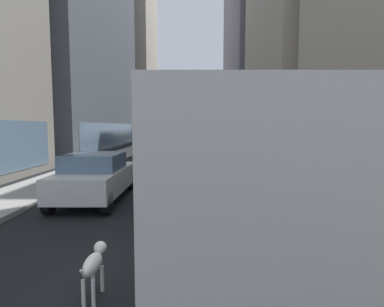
{
  "coord_description": "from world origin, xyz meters",
  "views": [
    {
      "loc": [
        0.48,
        -4.75,
        2.54
      ],
      "look_at": [
        0.48,
        7.83,
        1.4
      ],
      "focal_mm": 28.48,
      "sensor_mm": 36.0,
      "label": 1
    }
  ],
  "objects": [
    {
      "name": "car_grey_wagon",
      "position": [
        2.8,
        16.88,
        0.82
      ],
      "size": [
        1.9,
        4.29,
        1.62
      ],
      "color": "slate",
      "rests_on": "ground"
    },
    {
      "name": "sidewalk_left",
      "position": [
        -5.7,
        35.0,
        0.07
      ],
      "size": [
        2.4,
        110.0,
        0.15
      ],
      "primitive_type": "cube",
      "color": "gray",
      "rests_on": "ground"
    },
    {
      "name": "sidewalk_right",
      "position": [
        5.7,
        35.0,
        0.07
      ],
      "size": [
        2.4,
        110.0,
        0.15
      ],
      "primitive_type": "cube",
      "color": "#9E9991",
      "rests_on": "ground"
    },
    {
      "name": "car_white_van",
      "position": [
        -2.8,
        5.53,
        0.82
      ],
      "size": [
        1.89,
        4.36,
        1.62
      ],
      "color": "silver",
      "rests_on": "ground"
    },
    {
      "name": "car_red_coupe",
      "position": [
        2.8,
        38.2,
        0.83
      ],
      "size": [
        1.91,
        4.6,
        1.62
      ],
      "color": "red",
      "rests_on": "ground"
    },
    {
      "name": "building_right_mid",
      "position": [
        11.9,
        26.41,
        12.43
      ],
      "size": [
        9.5,
        16.29,
        24.88
      ],
      "color": "#B2A893",
      "rests_on": "ground"
    },
    {
      "name": "ground_plane",
      "position": [
        0.0,
        35.0,
        0.0
      ],
      "size": [
        120.0,
        120.0,
        0.0
      ],
      "primitive_type": "plane",
      "color": "black"
    },
    {
      "name": "building_left_mid",
      "position": [
        -11.9,
        27.21,
        12.54
      ],
      "size": [
        8.82,
        23.26,
        25.11
      ],
      "color": "#4C515B",
      "rests_on": "ground"
    },
    {
      "name": "dalmatian_dog",
      "position": [
        -0.97,
        -0.41,
        0.51
      ],
      "size": [
        0.22,
        0.96,
        0.72
      ],
      "color": "white",
      "rests_on": "ground"
    },
    {
      "name": "building_right_far",
      "position": [
        11.9,
        45.85,
        14.04
      ],
      "size": [
        10.59,
        20.56,
        28.09
      ],
      "color": "slate",
      "rests_on": "ground"
    },
    {
      "name": "car_blue_hatchback",
      "position": [
        -1.2,
        45.48,
        0.82
      ],
      "size": [
        1.93,
        4.0,
        1.62
      ],
      "color": "#4C6BB7",
      "rests_on": "ground"
    },
    {
      "name": "pedestrian_in_coat",
      "position": [
        6.11,
        5.78,
        1.01
      ],
      "size": [
        0.34,
        0.34,
        1.69
      ],
      "color": "#1E1E2D",
      "rests_on": "sidewalk_right"
    },
    {
      "name": "building_left_far",
      "position": [
        -11.9,
        48.58,
        17.0
      ],
      "size": [
        11.31,
        14.81,
        34.02
      ],
      "color": "#B2A893",
      "rests_on": "ground"
    },
    {
      "name": "transit_bus",
      "position": [
        1.2,
        3.85,
        1.78
      ],
      "size": [
        2.78,
        11.53,
        3.05
      ],
      "color": "silver",
      "rests_on": "ground"
    }
  ]
}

